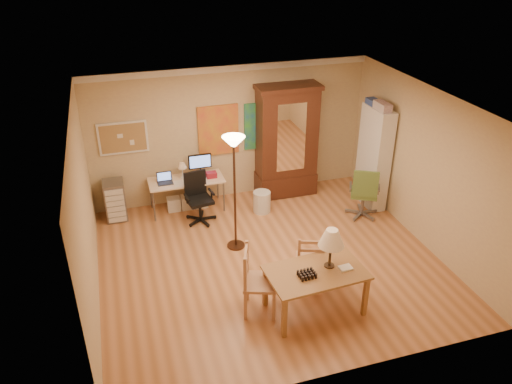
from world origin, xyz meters
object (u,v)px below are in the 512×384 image
object	(u,v)px
office_chair_black	(200,208)
armoire	(286,148)
dining_table	(322,262)
bookshelf	(374,158)
computer_desk	(188,190)
office_chair_green	(363,203)

from	to	relation	value
office_chair_black	armoire	xyz separation A→B (m)	(1.93, 0.60, 0.74)
dining_table	bookshelf	world-z (taller)	bookshelf
bookshelf	dining_table	bearing A→B (deg)	-130.34
computer_desk	office_chair_black	xyz separation A→B (m)	(0.12, -0.52, -0.14)
armoire	bookshelf	distance (m)	1.73
office_chair_black	armoire	bearing A→B (deg)	17.36
office_chair_green	bookshelf	xyz separation A→B (m)	(0.38, 0.43, 0.72)
office_chair_black	bookshelf	distance (m)	3.49
office_chair_black	armoire	distance (m)	2.16
dining_table	armoire	bearing A→B (deg)	77.90
armoire	office_chair_green	bearing A→B (deg)	-51.40
office_chair_green	armoire	distance (m)	1.88
office_chair_black	bookshelf	size ratio (longest dim) A/B	0.48
computer_desk	office_chair_black	bearing A→B (deg)	-76.96
office_chair_black	office_chair_green	distance (m)	3.11
bookshelf	office_chair_green	bearing A→B (deg)	-131.51
dining_table	office_chair_green	world-z (taller)	dining_table
dining_table	bookshelf	distance (m)	3.44
dining_table	office_chair_black	size ratio (longest dim) A/B	1.48
office_chair_green	bookshelf	size ratio (longest dim) A/B	0.52
computer_desk	office_chair_black	world-z (taller)	computer_desk
computer_desk	office_chair_green	size ratio (longest dim) A/B	1.38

